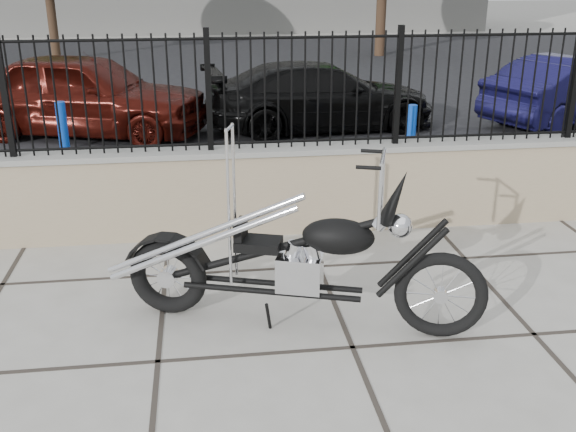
# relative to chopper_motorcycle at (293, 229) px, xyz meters

# --- Properties ---
(ground_plane) EXTENTS (90.00, 90.00, 0.00)m
(ground_plane) POSITION_rel_chopper_motorcycle_xyz_m (0.41, -0.44, -0.84)
(ground_plane) COLOR #99968E
(ground_plane) RESTS_ON ground
(parking_lot) EXTENTS (30.00, 30.00, 0.00)m
(parking_lot) POSITION_rel_chopper_motorcycle_xyz_m (0.41, 12.06, -0.84)
(parking_lot) COLOR black
(parking_lot) RESTS_ON ground
(retaining_wall) EXTENTS (14.00, 0.36, 0.96)m
(retaining_wall) POSITION_rel_chopper_motorcycle_xyz_m (0.41, 2.06, -0.36)
(retaining_wall) COLOR gray
(retaining_wall) RESTS_ON ground_plane
(iron_fence) EXTENTS (14.00, 0.08, 1.20)m
(iron_fence) POSITION_rel_chopper_motorcycle_xyz_m (0.41, 2.06, 0.72)
(iron_fence) COLOR black
(iron_fence) RESTS_ON retaining_wall
(chopper_motorcycle) EXTENTS (2.83, 1.33, 1.69)m
(chopper_motorcycle) POSITION_rel_chopper_motorcycle_xyz_m (0.00, 0.00, 0.00)
(chopper_motorcycle) COLOR black
(chopper_motorcycle) RESTS_ON ground_plane
(car_red) EXTENTS (4.46, 2.86, 1.41)m
(car_red) POSITION_rel_chopper_motorcycle_xyz_m (-2.61, 6.84, -0.14)
(car_red) COLOR #3C0D08
(car_red) RESTS_ON parking_lot
(car_black) EXTENTS (4.22, 2.09, 1.18)m
(car_black) POSITION_rel_chopper_motorcycle_xyz_m (1.43, 6.74, -0.25)
(car_black) COLOR black
(car_black) RESTS_ON parking_lot
(car_blue) EXTENTS (3.92, 2.67, 1.22)m
(car_blue) POSITION_rel_chopper_motorcycle_xyz_m (6.12, 6.60, -0.23)
(car_blue) COLOR #100F37
(car_blue) RESTS_ON parking_lot
(bollard_a) EXTENTS (0.14, 0.14, 1.11)m
(bollard_a) POSITION_rel_chopper_motorcycle_xyz_m (-2.49, 4.13, -0.29)
(bollard_a) COLOR blue
(bollard_a) RESTS_ON ground_plane
(bollard_b) EXTENTS (0.13, 0.13, 1.02)m
(bollard_b) POSITION_rel_chopper_motorcycle_xyz_m (2.14, 3.74, -0.33)
(bollard_b) COLOR #0B19AF
(bollard_b) RESTS_ON ground_plane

